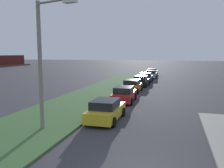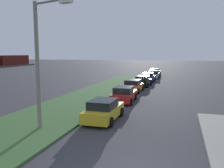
{
  "view_description": "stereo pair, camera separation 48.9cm",
  "coord_description": "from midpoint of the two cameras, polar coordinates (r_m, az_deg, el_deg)",
  "views": [
    {
      "loc": [
        -8.53,
        -1.18,
        4.57
      ],
      "look_at": [
        13.24,
        4.7,
        1.66
      ],
      "focal_mm": 38.2,
      "sensor_mm": 36.0,
      "label": 1
    },
    {
      "loc": [
        -8.39,
        -1.65,
        4.57
      ],
      "look_at": [
        13.24,
        4.7,
        1.66
      ],
      "focal_mm": 38.2,
      "sensor_mm": 36.0,
      "label": 2
    }
  ],
  "objects": [
    {
      "name": "parked_car_black",
      "position": [
        33.68,
        7.82,
        0.7
      ],
      "size": [
        4.38,
        2.17,
        1.47
      ],
      "rotation": [
        0.0,
        0.0,
        -0.05
      ],
      "color": "black",
      "rests_on": "ground"
    },
    {
      "name": "parked_car_blue",
      "position": [
        38.9,
        9.01,
        1.56
      ],
      "size": [
        4.31,
        2.04,
        1.47
      ],
      "rotation": [
        0.0,
        0.0,
        0.01
      ],
      "color": "#23389E",
      "rests_on": "ground"
    },
    {
      "name": "grass_median",
      "position": [
        20.99,
        -9.24,
        -5.16
      ],
      "size": [
        60.0,
        6.0,
        0.12
      ],
      "primitive_type": "cube",
      "color": "#3D6633",
      "rests_on": "ground"
    },
    {
      "name": "parked_car_silver",
      "position": [
        44.67,
        10.32,
        2.27
      ],
      "size": [
        4.35,
        2.12,
        1.47
      ],
      "rotation": [
        0.0,
        0.0,
        0.03
      ],
      "color": "#B2B5BA",
      "rests_on": "ground"
    },
    {
      "name": "parked_car_yellow",
      "position": [
        16.35,
        -1.14,
        -6.29
      ],
      "size": [
        4.3,
        2.03,
        1.47
      ],
      "rotation": [
        0.0,
        0.0,
        -0.0
      ],
      "color": "gold",
      "rests_on": "ground"
    },
    {
      "name": "streetlight",
      "position": [
        14.27,
        -15.64,
        6.34
      ],
      "size": [
        1.1,
        2.8,
        7.5
      ],
      "color": "gray",
      "rests_on": "ground"
    },
    {
      "name": "parked_car_green",
      "position": [
        50.04,
        10.58,
        2.8
      ],
      "size": [
        4.31,
        2.05,
        1.47
      ],
      "rotation": [
        0.0,
        0.0,
        -0.01
      ],
      "color": "#1E6B38",
      "rests_on": "ground"
    },
    {
      "name": "parked_car_red",
      "position": [
        22.57,
        3.48,
        -2.51
      ],
      "size": [
        4.36,
        2.14,
        1.47
      ],
      "rotation": [
        0.0,
        0.0,
        0.04
      ],
      "color": "red",
      "rests_on": "ground"
    },
    {
      "name": "parked_car_orange",
      "position": [
        28.58,
        5.58,
        -0.45
      ],
      "size": [
        4.35,
        2.11,
        1.47
      ],
      "rotation": [
        0.0,
        0.0,
        -0.03
      ],
      "color": "orange",
      "rests_on": "ground"
    }
  ]
}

